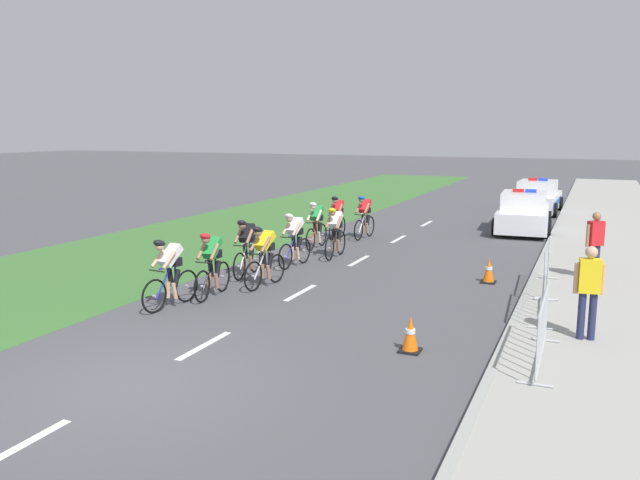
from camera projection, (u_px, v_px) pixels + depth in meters
ground_plane at (132, 385)px, 9.50m from camera, size 160.00×160.00×0.00m
sidewalk_slab at (615, 252)px, 19.43m from camera, size 4.06×60.00×0.12m
kerb_edge at (547, 247)px, 20.20m from camera, size 0.16×60.00×0.13m
grass_verge at (237, 227)px, 24.72m from camera, size 7.00×60.00×0.01m
lane_markings_centre at (333, 275)px, 16.65m from camera, size 0.14×21.60×0.01m
cyclist_lead at (169, 272)px, 13.49m from camera, size 0.45×1.72×1.56m
cyclist_second at (212, 263)px, 14.34m from camera, size 0.45×1.72×1.56m
cyclist_third at (264, 255)px, 15.26m from camera, size 0.45×1.72×1.56m
cyclist_fourth at (247, 247)px, 16.36m from camera, size 0.45×1.72×1.56m
cyclist_fifth at (294, 239)px, 17.54m from camera, size 0.44×1.72×1.56m
cyclist_sixth at (335, 232)px, 18.77m from camera, size 0.42×1.72×1.56m
cyclist_seventh at (316, 224)px, 20.21m from camera, size 0.42×1.72×1.56m
cyclist_eighth at (337, 217)px, 21.92m from camera, size 0.43×1.72×1.56m
cyclist_ninth at (364, 216)px, 22.05m from camera, size 0.44×1.72×1.56m
police_car_nearest at (523, 213)px, 23.64m from camera, size 2.21×4.50×1.59m
police_car_second at (537, 198)px, 28.87m from camera, size 2.11×4.45×1.59m
crowd_barrier_front at (542, 330)px, 10.05m from camera, size 0.53×2.32×1.07m
crowd_barrier_middle at (544, 288)px, 12.67m from camera, size 0.65×2.32×1.07m
crowd_barrier_rear at (548, 266)px, 14.67m from camera, size 0.62×2.32×1.07m
traffic_cone_near at (489, 271)px, 15.76m from camera, size 0.36×0.36×0.64m
traffic_cone_mid at (410, 334)px, 10.87m from camera, size 0.36×0.36×0.64m
spectator_closest at (589, 286)px, 11.04m from camera, size 0.53×0.27×1.68m
spectator_middle at (595, 241)px, 15.54m from camera, size 0.46×0.40×1.68m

